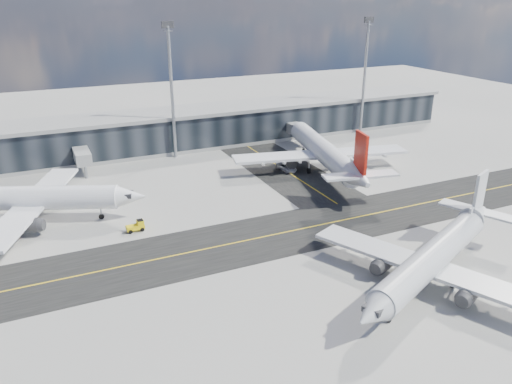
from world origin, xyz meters
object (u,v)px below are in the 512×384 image
airliner_af (22,198)px  airliner_redtail (324,152)px  service_van (287,167)px  baggage_tug (137,226)px  airliner_near (434,256)px

airliner_af → airliner_redtail: airliner_redtail is taller
airliner_redtail → service_van: 8.28m
service_van → baggage_tug: bearing=-160.9°
airliner_af → service_van: (49.84, 4.05, -3.07)m
airliner_redtail → service_van: (-6.43, 3.87, -3.50)m
airliner_af → airliner_near: 62.32m
airliner_af → baggage_tug: airliner_af is taller
baggage_tug → service_van: (34.28, 15.46, -0.12)m
airliner_af → baggage_tug: 19.52m
airliner_af → airliner_redtail: size_ratio=0.87×
airliner_near → baggage_tug: bearing=21.3°
airliner_redtail → service_van: airliner_redtail is taller
airliner_af → airliner_near: airliner_af is taller
airliner_redtail → airliner_af: bearing=-167.3°
airliner_af → airliner_redtail: 56.28m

